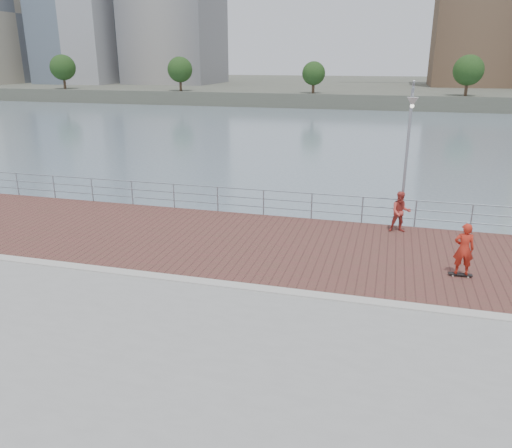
% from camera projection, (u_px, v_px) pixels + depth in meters
% --- Properties ---
extents(water, '(400.00, 400.00, 0.00)m').
position_uv_depth(water, '(239.00, 346.00, 15.23)').
color(water, slate).
rests_on(water, ground).
extents(seawall, '(40.00, 24.00, 2.00)m').
position_uv_depth(seawall, '(168.00, 432.00, 10.34)').
color(seawall, gray).
rests_on(seawall, ground).
extents(brick_lane, '(40.00, 6.80, 0.02)m').
position_uv_depth(brick_lane, '(268.00, 244.00, 17.89)').
color(brick_lane, brown).
rests_on(brick_lane, seawall).
extents(curb, '(40.00, 0.40, 0.06)m').
position_uv_depth(curb, '(238.00, 286.00, 14.59)').
color(curb, '#B7B5AD').
rests_on(curb, seawall).
extents(far_shore, '(320.00, 95.00, 2.50)m').
position_uv_depth(far_shore, '(380.00, 87.00, 126.98)').
color(far_shore, '#4C5142').
rests_on(far_shore, ground).
extents(guardrail, '(39.06, 0.06, 1.13)m').
position_uv_depth(guardrail, '(287.00, 201.00, 20.79)').
color(guardrail, '#8C9EA8').
rests_on(guardrail, brick_lane).
extents(street_lamp, '(0.39, 1.14, 5.37)m').
position_uv_depth(street_lamp, '(409.00, 133.00, 17.85)').
color(street_lamp, gray).
rests_on(street_lamp, brick_lane).
extents(skateboard, '(0.70, 0.20, 0.08)m').
position_uv_depth(skateboard, '(460.00, 274.00, 15.25)').
color(skateboard, black).
rests_on(skateboard, brick_lane).
extents(skateboarder, '(0.60, 0.40, 1.62)m').
position_uv_depth(skateboarder, '(464.00, 249.00, 14.98)').
color(skateboarder, red).
rests_on(skateboarder, skateboard).
extents(bystander, '(0.85, 0.72, 1.58)m').
position_uv_depth(bystander, '(401.00, 212.00, 18.95)').
color(bystander, '#C04138').
rests_on(bystander, brick_lane).
extents(shoreline_trees, '(169.80, 4.92, 6.56)m').
position_uv_depth(shoreline_trees, '(488.00, 72.00, 79.29)').
color(shoreline_trees, '#473323').
rests_on(shoreline_trees, far_shore).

